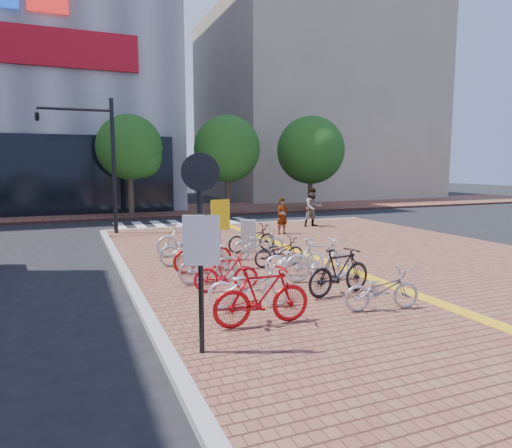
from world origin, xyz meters
name	(u,v)px	position (x,y,z in m)	size (l,w,h in m)	color
ground	(299,288)	(0.00, 0.00, 0.00)	(120.00, 120.00, 0.00)	black
kerb_west	(199,414)	(-4.00, -5.00, 0.08)	(0.25, 34.00, 0.15)	gray
kerb_north	(243,225)	(3.00, 12.00, 0.08)	(14.00, 0.25, 0.15)	gray
far_sidewalk	(155,211)	(0.00, 21.00, 0.07)	(70.00, 8.00, 0.15)	brown
building_beige	(311,108)	(18.00, 32.00, 9.00)	(20.00, 18.00, 18.00)	gray
crosswalk	(187,224)	(0.50, 14.00, 0.01)	(7.50, 4.00, 0.01)	silver
street_trees	(243,151)	(5.04, 17.45, 4.10)	(16.20, 4.60, 6.35)	#38281E
bike_0	(262,296)	(-2.12, -2.55, 0.72)	(0.54, 1.90, 1.14)	#AB0C11
bike_1	(249,286)	(-1.95, -1.48, 0.61)	(0.62, 1.77, 0.93)	white
bike_2	(226,272)	(-2.00, -0.10, 0.62)	(0.44, 1.55, 0.93)	red
bike_3	(209,263)	(-2.14, 0.89, 0.65)	(0.47, 1.66, 1.00)	#B3B3B7
bike_4	(203,253)	(-1.95, 2.08, 0.68)	(0.50, 1.77, 1.07)	#A6100B
bike_5	(190,249)	(-2.07, 3.14, 0.64)	(0.65, 1.87, 0.98)	#A5A6AA
bike_6	(184,239)	(-1.91, 4.57, 0.71)	(0.52, 1.85, 1.11)	silver
bike_7	(382,290)	(0.54, -2.64, 0.58)	(0.58, 1.65, 0.87)	#A2A2A7
bike_8	(339,271)	(0.35, -1.34, 0.70)	(0.52, 1.83, 1.10)	black
bike_9	(319,259)	(0.54, -0.04, 0.72)	(0.54, 1.90, 1.14)	silver
bike_10	(295,258)	(0.28, 0.78, 0.61)	(0.61, 1.75, 0.92)	white
bike_11	(279,252)	(0.36, 1.96, 0.58)	(0.57, 1.65, 0.87)	black
bike_12	(259,243)	(0.25, 3.29, 0.64)	(0.65, 1.88, 0.99)	#B9B9BE
bike_13	(252,238)	(0.44, 4.38, 0.63)	(0.64, 1.83, 0.96)	black
pedestrian_a	(282,216)	(3.24, 7.79, 0.94)	(0.58, 0.38, 1.58)	gray
pedestrian_b	(313,207)	(5.73, 9.50, 1.10)	(0.92, 0.72, 1.89)	#464C59
utility_box	(248,236)	(0.29, 4.34, 0.72)	(0.52, 0.38, 1.13)	#B9BABE
yellow_sign	(220,221)	(-1.38, 2.25, 1.55)	(0.55, 0.12, 2.02)	#B7B7BC
notice_sign	(201,229)	(-3.50, -3.38, 2.15)	(0.57, 0.23, 3.18)	black
traffic_light_pole	(79,140)	(-4.86, 10.87, 4.21)	(3.16, 1.22, 5.88)	black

